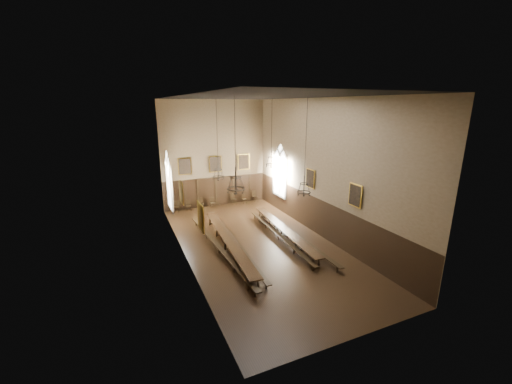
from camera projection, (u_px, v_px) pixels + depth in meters
floor at (258, 245)px, 19.83m from camera, size 9.00×18.00×0.02m
ceiling at (258, 96)px, 17.41m from camera, size 9.00×18.00×0.02m
wall_back at (215, 154)px, 26.57m from camera, size 9.00×0.02×9.00m
wall_front at (366, 228)px, 10.68m from camera, size 9.00×0.02×9.00m
wall_left at (182, 183)px, 16.87m from camera, size 0.02×18.00×9.00m
wall_right at (321, 170)px, 20.38m from camera, size 0.02×18.00×9.00m
wainscot_panelling at (258, 227)px, 19.50m from camera, size 9.00×18.00×2.50m
table_left at (229, 245)px, 19.01m from camera, size 1.36×9.92×0.77m
table_right at (284, 233)px, 20.74m from camera, size 1.23×9.06×0.71m
bench_left_outer at (219, 249)px, 18.63m from camera, size 0.79×10.64×0.48m
bench_left_inner at (238, 247)px, 18.99m from camera, size 0.77×9.58×0.43m
bench_right_inner at (278, 236)px, 20.51m from camera, size 0.67×9.35×0.42m
bench_right_outer at (294, 235)px, 20.59m from camera, size 0.41×9.98×0.45m
chair_0 at (177, 209)px, 25.89m from camera, size 0.46×0.46×0.89m
chair_1 at (189, 207)px, 26.25m from camera, size 0.44×0.44×0.89m
chair_2 at (201, 206)px, 26.67m from camera, size 0.51×0.51×0.93m
chair_3 at (213, 204)px, 27.06m from camera, size 0.42×0.42×0.88m
chair_5 at (233, 201)px, 27.87m from camera, size 0.46×0.46×1.01m
chair_6 at (244, 201)px, 28.17m from camera, size 0.42×0.42×0.86m
chair_7 at (255, 198)px, 28.71m from camera, size 0.51×0.51×0.99m
chandelier_back_left at (218, 171)px, 20.24m from camera, size 0.75×0.75×5.09m
chandelier_back_right at (271, 159)px, 21.35m from camera, size 0.75×0.75×4.49m
chandelier_front_left at (236, 183)px, 15.82m from camera, size 0.92×0.92×4.71m
chandelier_front_right at (304, 185)px, 17.59m from camera, size 0.77×0.77×5.34m
portrait_back_0 at (185, 166)px, 25.66m from camera, size 1.10×0.12×1.40m
portrait_back_1 at (215, 164)px, 26.67m from camera, size 1.10×0.12×1.40m
portrait_back_2 at (244, 162)px, 27.68m from camera, size 1.10×0.12×1.40m
portrait_left_0 at (181, 192)px, 18.02m from camera, size 0.12×1.00×1.30m
portrait_left_1 at (201, 217)px, 14.05m from camera, size 0.12×1.00×1.30m
portrait_right_0 at (310, 179)px, 21.42m from camera, size 0.12×1.00×1.30m
portrait_right_1 at (355, 195)px, 17.46m from camera, size 0.12×1.00×1.30m
window_right at (280, 171)px, 25.49m from camera, size 0.20×2.20×4.60m
window_left at (169, 181)px, 22.05m from camera, size 0.20×2.20×4.60m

